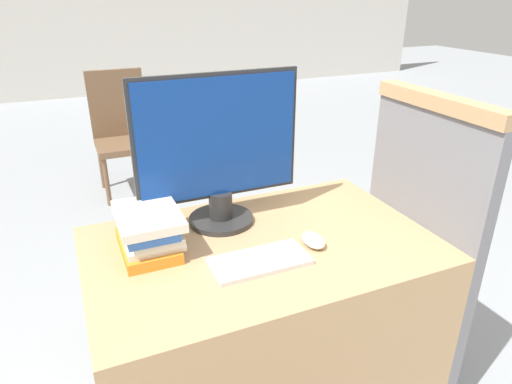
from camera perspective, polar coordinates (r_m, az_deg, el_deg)
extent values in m
cube|color=beige|center=(7.69, -20.81, 21.50)|extent=(12.00, 0.06, 2.80)
cube|color=tan|center=(1.79, 0.66, -17.20)|extent=(1.16, 0.74, 0.78)
cube|color=slate|center=(1.89, 19.16, -8.27)|extent=(0.05, 0.56, 1.20)
cube|color=tan|center=(1.66, 22.11, 10.36)|extent=(0.07, 0.56, 0.05)
cylinder|color=#282828|center=(1.69, -4.38, -3.41)|extent=(0.24, 0.24, 0.02)
cylinder|color=#282828|center=(1.67, -4.45, -1.60)|extent=(0.09, 0.09, 0.10)
cube|color=#282828|center=(1.58, -4.80, 6.85)|extent=(0.59, 0.01, 0.44)
cube|color=navy|center=(1.57, -4.74, 6.80)|extent=(0.56, 0.02, 0.41)
cube|color=silver|center=(1.45, 0.48, -8.65)|extent=(0.31, 0.15, 0.02)
ellipsoid|color=white|center=(1.55, 7.19, -6.00)|extent=(0.07, 0.10, 0.04)
cube|color=orange|center=(1.55, -13.32, -6.49)|extent=(0.17, 0.26, 0.04)
cube|color=silver|center=(1.53, -12.92, -5.66)|extent=(0.18, 0.21, 0.02)
cube|color=silver|center=(1.53, -12.84, -4.59)|extent=(0.15, 0.26, 0.03)
cube|color=#285199|center=(1.51, -13.52, -3.80)|extent=(0.16, 0.28, 0.03)
cube|color=silver|center=(1.50, -13.36, -2.93)|extent=(0.20, 0.26, 0.03)
cylinder|color=brown|center=(3.71, -18.13, 1.16)|extent=(0.04, 0.04, 0.39)
cylinder|color=brown|center=(3.75, -12.40, 2.10)|extent=(0.04, 0.04, 0.39)
cylinder|color=brown|center=(4.06, -18.76, 3.08)|extent=(0.04, 0.04, 0.39)
cylinder|color=brown|center=(4.10, -13.51, 3.92)|extent=(0.04, 0.04, 0.39)
cube|color=brown|center=(3.83, -16.08, 5.68)|extent=(0.44, 0.44, 0.05)
cube|color=brown|center=(3.94, -17.01, 10.56)|extent=(0.44, 0.04, 0.54)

